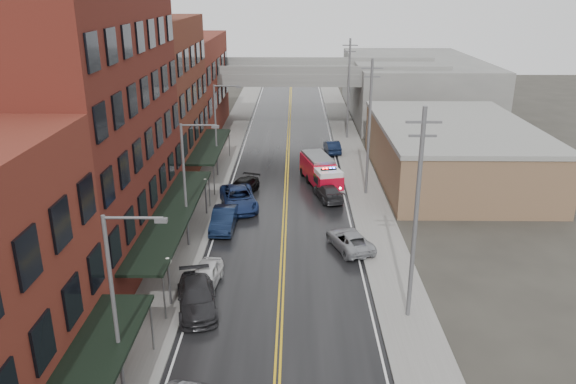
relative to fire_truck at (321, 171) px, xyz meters
name	(u,v)px	position (x,y,z in m)	size (l,w,h in m)	color
road	(285,215)	(-3.23, -7.51, -1.39)	(11.00, 160.00, 0.02)	black
sidewalk_left	(196,214)	(-10.53, -7.51, -1.33)	(3.00, 160.00, 0.15)	slate
sidewalk_right	(374,215)	(4.07, -7.51, -1.33)	(3.00, 160.00, 0.15)	slate
curb_left	(216,214)	(-8.88, -7.51, -1.33)	(0.30, 160.00, 0.15)	gray
curb_right	(354,215)	(2.42, -7.51, -1.33)	(0.30, 160.00, 0.15)	gray
brick_building_b	(78,127)	(-16.53, -14.51, 7.60)	(9.00, 20.00, 18.00)	#561E16
brick_building_c	(147,100)	(-16.53, 2.99, 6.10)	(9.00, 15.00, 15.00)	brown
brick_building_far	(183,85)	(-16.53, 20.49, 4.60)	(9.00, 20.00, 12.00)	maroon
tan_building	(452,153)	(12.77, 2.49, 1.10)	(14.00, 22.00, 5.00)	brown
right_far_block	(413,86)	(14.77, 32.49, 2.60)	(18.00, 30.00, 8.00)	slate
awning_1	(174,213)	(-10.72, -14.51, 1.59)	(2.60, 18.00, 3.09)	black
awning_2	(210,146)	(-10.72, 2.99, 1.58)	(2.60, 13.00, 3.09)	black
globe_lamp_1	(168,270)	(-9.63, -21.51, 0.91)	(0.44, 0.44, 3.12)	#59595B
globe_lamp_2	(205,188)	(-9.63, -7.51, 0.91)	(0.44, 0.44, 3.12)	#59595B
street_lamp_0	(119,300)	(-9.78, -29.51, 3.78)	(2.64, 0.22, 9.00)	#59595B
street_lamp_1	(188,178)	(-9.78, -13.51, 3.78)	(2.64, 0.22, 9.00)	#59595B
street_lamp_2	(218,125)	(-9.78, 2.49, 3.78)	(2.64, 0.22, 9.00)	#59595B
utility_pole_0	(416,213)	(3.97, -22.51, 4.90)	(1.80, 0.24, 12.00)	#59595B
utility_pole_1	(369,126)	(3.97, -2.51, 4.90)	(1.80, 0.24, 12.00)	#59595B
utility_pole_2	(349,87)	(3.97, 17.49, 4.90)	(1.80, 0.24, 12.00)	#59595B
overpass	(289,81)	(-3.23, 24.49, 4.58)	(40.00, 10.00, 7.50)	slate
fire_truck	(321,171)	(0.00, 0.00, 0.00)	(4.16, 7.43, 2.59)	#B9081F
parked_car_left_3	(197,297)	(-8.04, -21.81, -0.63)	(2.15, 5.30, 1.54)	#252427
parked_car_left_4	(205,276)	(-7.95, -19.15, -0.70)	(1.66, 4.12, 1.40)	white
parked_car_left_5	(224,219)	(-7.86, -10.31, -0.61)	(1.69, 4.84, 1.59)	black
parked_car_left_6	(239,198)	(-7.15, -5.83, -0.57)	(2.78, 6.03, 1.67)	navy
parked_car_left_7	(242,187)	(-7.13, -2.71, -0.71)	(1.94, 4.77, 1.38)	black
parked_car_right_0	(350,240)	(1.48, -13.71, -0.74)	(2.21, 4.80, 1.33)	gray
parked_car_right_1	(328,192)	(0.48, -3.79, -0.74)	(1.85, 4.56, 1.32)	#29292C
parked_car_right_2	(324,164)	(0.56, 4.29, -0.59)	(1.91, 4.75, 1.62)	#BBBBBB
parked_car_right_3	(332,147)	(1.77, 11.17, -0.71)	(1.47, 4.21, 1.39)	black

